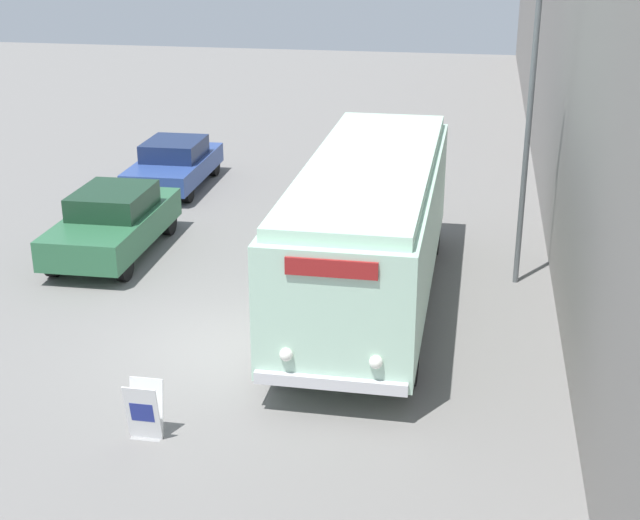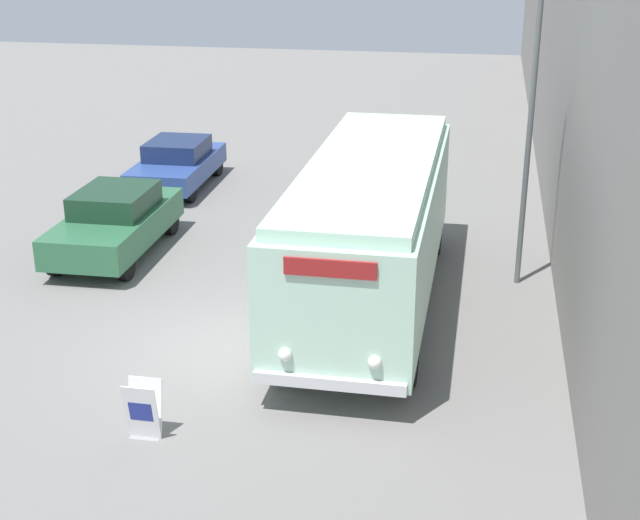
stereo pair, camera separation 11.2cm
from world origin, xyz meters
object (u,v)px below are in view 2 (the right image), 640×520
object	(u,v)px
vintage_bus	(370,223)
sign_board	(143,411)
streetlamp	(534,82)
parked_car_near	(115,221)
parked_car_mid	(177,163)

from	to	relation	value
vintage_bus	sign_board	distance (m)	6.50
vintage_bus	sign_board	size ratio (longest dim) A/B	9.79
streetlamp	parked_car_near	size ratio (longest dim) A/B	1.51
streetlamp	parked_car_near	world-z (taller)	streetlamp
streetlamp	parked_car_mid	size ratio (longest dim) A/B	1.61
parked_car_mid	vintage_bus	bearing A→B (deg)	-49.46
vintage_bus	parked_car_mid	world-z (taller)	vintage_bus
vintage_bus	parked_car_mid	xyz separation A→B (m)	(-6.83, 7.58, -1.06)
vintage_bus	sign_board	bearing A→B (deg)	-115.34
vintage_bus	parked_car_mid	bearing A→B (deg)	132.02
parked_car_near	parked_car_mid	distance (m)	5.72
sign_board	parked_car_near	distance (m)	8.46
vintage_bus	streetlamp	xyz separation A→B (m)	(3.08, 1.77, 2.65)
streetlamp	parked_car_near	bearing A→B (deg)	179.38
streetlamp	sign_board	bearing A→B (deg)	-127.63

